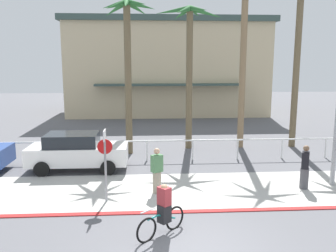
% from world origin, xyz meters
% --- Properties ---
extents(ground_plane, '(80.00, 80.00, 0.00)m').
position_xyz_m(ground_plane, '(0.00, 10.00, 0.00)').
color(ground_plane, '#5B5B60').
extents(sidewalk_strip, '(44.00, 4.00, 0.02)m').
position_xyz_m(sidewalk_strip, '(0.00, 4.20, 0.01)').
color(sidewalk_strip, beige).
rests_on(sidewalk_strip, ground).
extents(curb_paint, '(44.00, 0.24, 0.03)m').
position_xyz_m(curb_paint, '(0.00, 2.20, 0.01)').
color(curb_paint, maroon).
rests_on(curb_paint, ground).
extents(building_backdrop, '(18.73, 12.31, 8.81)m').
position_xyz_m(building_backdrop, '(0.89, 27.45, 4.42)').
color(building_backdrop, beige).
rests_on(building_backdrop, ground).
extents(rail_fence, '(25.28, 0.08, 1.04)m').
position_xyz_m(rail_fence, '(0.00, 8.50, 0.84)').
color(rail_fence, white).
rests_on(rail_fence, ground).
extents(stop_sign_bike_lane, '(0.52, 0.56, 2.56)m').
position_xyz_m(stop_sign_bike_lane, '(-2.59, 3.26, 1.68)').
color(stop_sign_bike_lane, gray).
rests_on(stop_sign_bike_lane, ground).
extents(palm_tree_1, '(2.84, 2.89, 7.99)m').
position_xyz_m(palm_tree_1, '(-2.08, 10.07, 5.92)').
color(palm_tree_1, brown).
rests_on(palm_tree_1, ground).
extents(palm_tree_2, '(3.67, 2.98, 7.86)m').
position_xyz_m(palm_tree_2, '(1.22, 11.01, 5.69)').
color(palm_tree_2, brown).
rests_on(palm_tree_2, ground).
extents(palm_tree_3, '(3.32, 3.23, 9.97)m').
position_xyz_m(palm_tree_3, '(4.24, 11.14, 7.01)').
color(palm_tree_3, '#846B4C').
rests_on(palm_tree_3, ground).
extents(palm_tree_4, '(3.30, 2.66, 9.58)m').
position_xyz_m(palm_tree_4, '(7.27, 11.05, 6.64)').
color(palm_tree_4, brown).
rests_on(palm_tree_4, ground).
extents(car_white_1, '(4.40, 2.02, 1.69)m').
position_xyz_m(car_white_1, '(-4.30, 7.15, 0.87)').
color(car_white_1, white).
rests_on(car_white_1, ground).
extents(cyclist_teal_0, '(1.41, 1.24, 1.50)m').
position_xyz_m(cyclist_teal_0, '(-0.72, 0.73, 0.69)').
color(cyclist_teal_0, black).
rests_on(cyclist_teal_0, ground).
extents(pedestrian_0, '(0.43, 0.47, 1.72)m').
position_xyz_m(pedestrian_0, '(4.90, 4.08, 0.80)').
color(pedestrian_0, '#4C4C51').
rests_on(pedestrian_0, ground).
extents(pedestrian_1, '(0.48, 0.44, 1.73)m').
position_xyz_m(pedestrian_1, '(-0.79, 3.97, 0.80)').
color(pedestrian_1, gray).
rests_on(pedestrian_1, ground).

